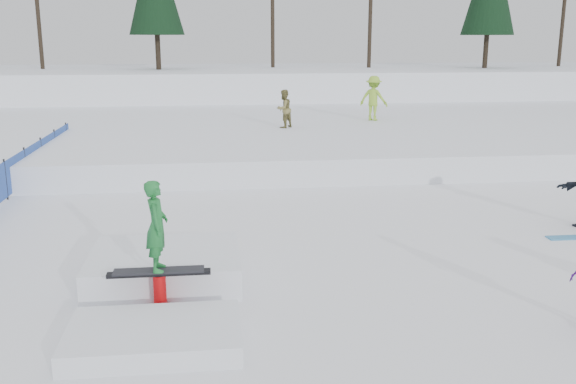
{
  "coord_description": "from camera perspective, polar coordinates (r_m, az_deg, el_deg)",
  "views": [
    {
      "loc": [
        -1.06,
        -10.81,
        4.2
      ],
      "look_at": [
        0.5,
        2.0,
        1.1
      ],
      "focal_mm": 40.0,
      "sensor_mm": 36.0,
      "label": 1
    }
  ],
  "objects": [
    {
      "name": "walker_olive",
      "position": [
        25.08,
        -0.37,
        7.41
      ],
      "size": [
        0.91,
        0.89,
        1.48
      ],
      "primitive_type": "imported",
      "rotation": [
        0.0,
        0.0,
        3.87
      ],
      "color": "olive",
      "rests_on": "snow_midrise"
    },
    {
      "name": "snow_berm",
      "position": [
        40.93,
        -5.51,
        9.24
      ],
      "size": [
        60.0,
        14.0,
        2.4
      ],
      "primitive_type": "cube",
      "color": "white",
      "rests_on": "ground"
    },
    {
      "name": "ground",
      "position": [
        11.64,
        -1.26,
        -7.64
      ],
      "size": [
        120.0,
        120.0,
        0.0
      ],
      "primitive_type": "plane",
      "color": "white"
    },
    {
      "name": "walker_ygreen",
      "position": [
        27.6,
        7.62,
        8.26
      ],
      "size": [
        1.39,
        1.25,
        1.87
      ],
      "primitive_type": "imported",
      "rotation": [
        0.0,
        0.0,
        2.55
      ],
      "color": "#8FC233",
      "rests_on": "snow_midrise"
    },
    {
      "name": "jib_rail_feature",
      "position": [
        10.93,
        -11.09,
        -7.64
      ],
      "size": [
        2.6,
        4.4,
        2.11
      ],
      "color": "white",
      "rests_on": "ground"
    },
    {
      "name": "snow_midrise",
      "position": [
        27.1,
        -4.65,
        5.4
      ],
      "size": [
        50.0,
        18.0,
        0.8
      ],
      "primitive_type": "cube",
      "color": "white",
      "rests_on": "ground"
    },
    {
      "name": "safety_fence",
      "position": [
        18.6,
        -23.8,
        1.03
      ],
      "size": [
        0.05,
        16.0,
        1.1
      ],
      "color": "#2A4B9E",
      "rests_on": "ground"
    }
  ]
}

